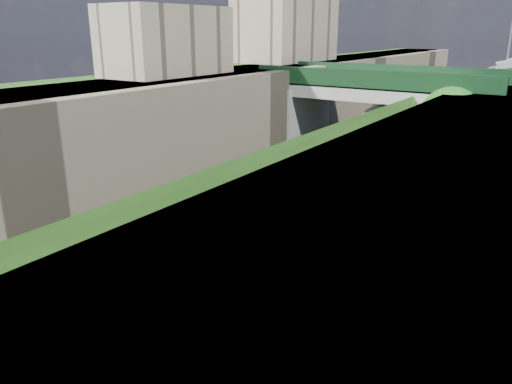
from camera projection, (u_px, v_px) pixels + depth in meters
name	position (u px, v px, depth m)	size (l,w,h in m)	color
ground	(103.00, 332.00, 16.71)	(160.00, 160.00, 0.00)	#1E4714
trackbed	(346.00, 183.00, 32.53)	(10.00, 90.00, 0.20)	#473F38
retaining_wall	(275.00, 123.00, 34.35)	(1.00, 90.00, 7.00)	#756B56
street_plateau_left	(234.00, 118.00, 36.19)	(6.00, 90.00, 7.00)	#262628
embankment_slope	(418.00, 161.00, 27.34)	(4.18, 90.00, 6.36)	#1E4714
track_left	(319.00, 176.00, 33.53)	(2.50, 90.00, 0.20)	black
track_right	(364.00, 184.00, 31.85)	(2.50, 90.00, 0.20)	black
road_bridge	(386.00, 115.00, 33.96)	(16.00, 6.40, 7.25)	gray
building_far	(287.00, 25.00, 42.88)	(5.00, 10.00, 6.00)	gray
building_near	(167.00, 41.00, 29.99)	(4.00, 8.00, 4.00)	gray
tree	(452.00, 121.00, 28.73)	(3.60, 3.80, 6.60)	black
lamppost	(512.00, 31.00, 34.49)	(0.87, 0.15, 6.00)	gray
locomotive	(219.00, 239.00, 19.40)	(3.10, 10.22, 3.83)	black
tender	(308.00, 196.00, 25.32)	(2.70, 6.00, 3.05)	black
coach_front	(392.00, 143.00, 35.17)	(2.90, 18.00, 3.70)	black
coach_middle	(455.00, 109.00, 50.07)	(2.90, 18.00, 3.70)	black
coach_rear	(489.00, 91.00, 64.97)	(2.90, 18.00, 3.70)	black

